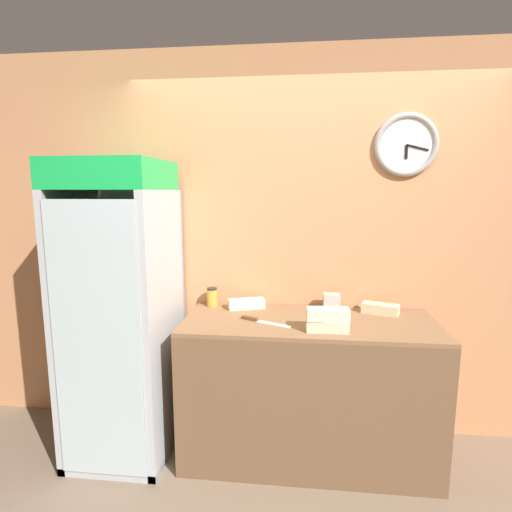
% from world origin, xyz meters
% --- Properties ---
extents(wall_back, '(5.20, 0.10, 2.70)m').
position_xyz_m(wall_back, '(0.01, 1.24, 1.36)').
color(wall_back, tan).
rests_on(wall_back, ground_plane).
extents(prep_counter, '(1.60, 0.64, 0.93)m').
position_xyz_m(prep_counter, '(0.00, 0.87, 0.47)').
color(prep_counter, brown).
rests_on(prep_counter, ground_plane).
extents(beverage_cooler, '(0.63, 0.72, 1.93)m').
position_xyz_m(beverage_cooler, '(-1.22, 0.87, 1.05)').
color(beverage_cooler, '#B2B7BC').
rests_on(beverage_cooler, ground_plane).
extents(sandwich_stack_bottom, '(0.25, 0.10, 0.07)m').
position_xyz_m(sandwich_stack_bottom, '(0.10, 0.69, 0.97)').
color(sandwich_stack_bottom, beige).
rests_on(sandwich_stack_bottom, prep_counter).
extents(sandwich_stack_middle, '(0.25, 0.11, 0.07)m').
position_xyz_m(sandwich_stack_middle, '(0.10, 0.69, 1.04)').
color(sandwich_stack_middle, beige).
rests_on(sandwich_stack_middle, sandwich_stack_bottom).
extents(sandwich_flat_left, '(0.26, 0.18, 0.07)m').
position_xyz_m(sandwich_flat_left, '(0.48, 1.07, 0.96)').
color(sandwich_flat_left, beige).
rests_on(sandwich_flat_left, prep_counter).
extents(sandwich_flat_right, '(0.27, 0.17, 0.07)m').
position_xyz_m(sandwich_flat_right, '(-0.43, 1.09, 0.96)').
color(sandwich_flat_right, beige).
rests_on(sandwich_flat_right, prep_counter).
extents(chefs_knife, '(0.33, 0.17, 0.02)m').
position_xyz_m(chefs_knife, '(-0.32, 0.82, 0.94)').
color(chefs_knife, silver).
rests_on(chefs_knife, prep_counter).
extents(condiment_jar, '(0.08, 0.08, 0.13)m').
position_xyz_m(condiment_jar, '(-0.68, 1.13, 1.00)').
color(condiment_jar, gold).
rests_on(condiment_jar, prep_counter).
extents(napkin_dispenser, '(0.11, 0.09, 0.12)m').
position_xyz_m(napkin_dispenser, '(0.15, 1.10, 0.99)').
color(napkin_dispenser, '#B7B2AD').
rests_on(napkin_dispenser, prep_counter).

